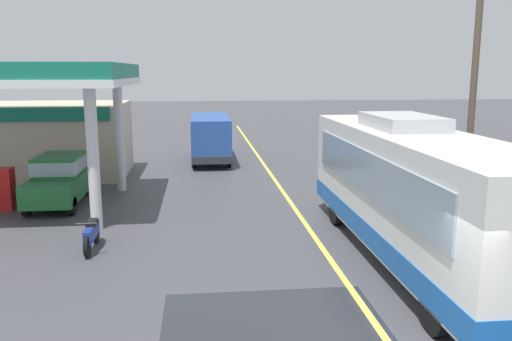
# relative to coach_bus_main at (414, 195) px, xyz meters

# --- Properties ---
(ground) EXTENTS (120.00, 120.00, 0.00)m
(ground) POSITION_rel_coach_bus_main_xyz_m (-2.10, 14.40, -1.72)
(ground) COLOR #424247
(lane_divider_stripe) EXTENTS (0.16, 50.00, 0.01)m
(lane_divider_stripe) POSITION_rel_coach_bus_main_xyz_m (-2.10, 9.40, -1.72)
(lane_divider_stripe) COLOR #D8CC4C
(lane_divider_stripe) RESTS_ON ground
(wet_puddle_patch) EXTENTS (4.34, 4.18, 0.01)m
(wet_puddle_patch) POSITION_rel_coach_bus_main_xyz_m (-4.07, -3.69, -1.72)
(wet_puddle_patch) COLOR #26282D
(wet_puddle_patch) RESTS_ON ground
(coach_bus_main) EXTENTS (2.60, 11.04, 3.69)m
(coach_bus_main) POSITION_rel_coach_bus_main_xyz_m (0.00, 0.00, 0.00)
(coach_bus_main) COLOR white
(coach_bus_main) RESTS_ON ground
(gas_station_roadside) EXTENTS (9.10, 11.95, 5.10)m
(gas_station_roadside) POSITION_rel_coach_bus_main_xyz_m (-12.37, 10.50, 0.91)
(gas_station_roadside) COLOR #147259
(gas_station_roadside) RESTS_ON ground
(car_at_pump) EXTENTS (1.70, 4.20, 1.82)m
(car_at_pump) POSITION_rel_coach_bus_main_xyz_m (-10.57, 6.95, -0.71)
(car_at_pump) COLOR #1E602D
(car_at_pump) RESTS_ON ground
(minibus_opposing_lane) EXTENTS (2.04, 6.13, 2.44)m
(minibus_opposing_lane) POSITION_rel_coach_bus_main_xyz_m (-4.87, 15.82, -0.25)
(minibus_opposing_lane) COLOR #264C9E
(minibus_opposing_lane) RESTS_ON ground
(motorcycle_parked_forecourt) EXTENTS (0.55, 1.80, 0.92)m
(motorcycle_parked_forecourt) POSITION_rel_coach_bus_main_xyz_m (-8.44, 1.66, -1.28)
(motorcycle_parked_forecourt) COLOR black
(motorcycle_parked_forecourt) RESTS_ON ground
(pedestrian_near_pump) EXTENTS (0.55, 0.22, 1.66)m
(pedestrian_near_pump) POSITION_rel_coach_bus_main_xyz_m (-10.13, 6.85, -0.79)
(pedestrian_near_pump) COLOR #33333F
(pedestrian_near_pump) RESTS_ON ground
(pedestrian_by_shop) EXTENTS (0.55, 0.22, 1.66)m
(pedestrian_by_shop) POSITION_rel_coach_bus_main_xyz_m (-10.70, 6.85, -0.79)
(pedestrian_by_shop) COLOR #33333F
(pedestrian_by_shop) RESTS_ON ground
(utility_pole_roadside) EXTENTS (1.80, 0.24, 8.32)m
(utility_pole_roadside) POSITION_rel_coach_bus_main_xyz_m (4.34, 5.44, 2.62)
(utility_pole_roadside) COLOR brown
(utility_pole_roadside) RESTS_ON ground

